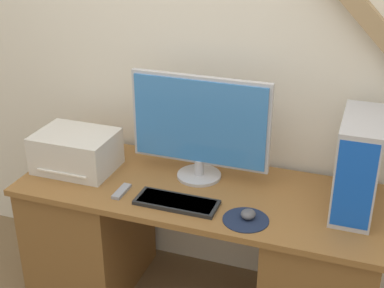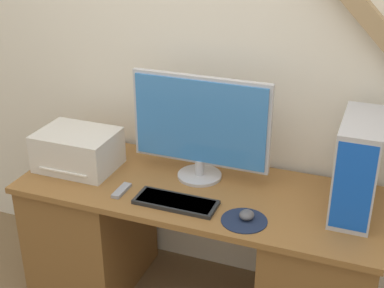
% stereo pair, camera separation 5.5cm
% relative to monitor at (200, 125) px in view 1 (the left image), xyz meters
% --- Properties ---
extents(wall_back, '(6.40, 0.13, 2.74)m').
position_rel_monitor_xyz_m(wall_back, '(0.03, 0.28, 0.39)').
color(wall_back, silver).
rests_on(wall_back, ground_plane).
extents(desk, '(1.73, 0.66, 0.70)m').
position_rel_monitor_xyz_m(desk, '(0.03, -0.11, -0.62)').
color(desk, brown).
rests_on(desk, ground_plane).
extents(monitor, '(0.68, 0.22, 0.52)m').
position_rel_monitor_xyz_m(monitor, '(0.00, 0.00, 0.00)').
color(monitor, '#B7B7BC').
rests_on(monitor, desk).
extents(keyboard, '(0.38, 0.15, 0.02)m').
position_rel_monitor_xyz_m(keyboard, '(-0.01, -0.28, -0.27)').
color(keyboard, black).
rests_on(keyboard, desk).
extents(mousepad, '(0.20, 0.20, 0.00)m').
position_rel_monitor_xyz_m(mousepad, '(0.32, -0.30, -0.28)').
color(mousepad, '#19233D').
rests_on(mousepad, desk).
extents(mouse, '(0.06, 0.07, 0.04)m').
position_rel_monitor_xyz_m(mouse, '(0.32, -0.29, -0.26)').
color(mouse, '#4C4C51').
rests_on(mouse, mousepad).
extents(computer_tower, '(0.17, 0.41, 0.43)m').
position_rel_monitor_xyz_m(computer_tower, '(0.73, -0.05, -0.06)').
color(computer_tower, '#B2B2B7').
rests_on(computer_tower, desk).
extents(printer, '(0.39, 0.30, 0.19)m').
position_rel_monitor_xyz_m(printer, '(-0.61, -0.12, -0.18)').
color(printer, beige).
rests_on(printer, desk).
extents(remote_control, '(0.04, 0.14, 0.02)m').
position_rel_monitor_xyz_m(remote_control, '(-0.29, -0.27, -0.27)').
color(remote_control, gray).
rests_on(remote_control, desk).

